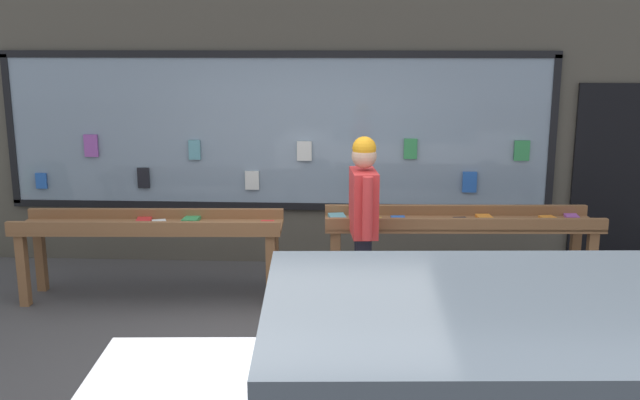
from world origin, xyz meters
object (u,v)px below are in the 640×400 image
display_table_left (150,232)px  small_dog (305,299)px  display_table_right (460,230)px  person_browsing (363,214)px

display_table_left → small_dog: display_table_left is taller
display_table_left → small_dog: (1.59, -0.66, -0.43)m
display_table_right → display_table_left: bearing=-179.9°
display_table_left → person_browsing: size_ratio=1.53×
display_table_right → person_browsing: person_browsing is taller
display_table_left → person_browsing: (2.11, -0.47, 0.32)m
display_table_left → small_dog: 1.77m
display_table_left → display_table_right: (3.05, 0.00, 0.06)m
person_browsing → small_dog: bearing=103.4°
display_table_left → display_table_right: display_table_right is taller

